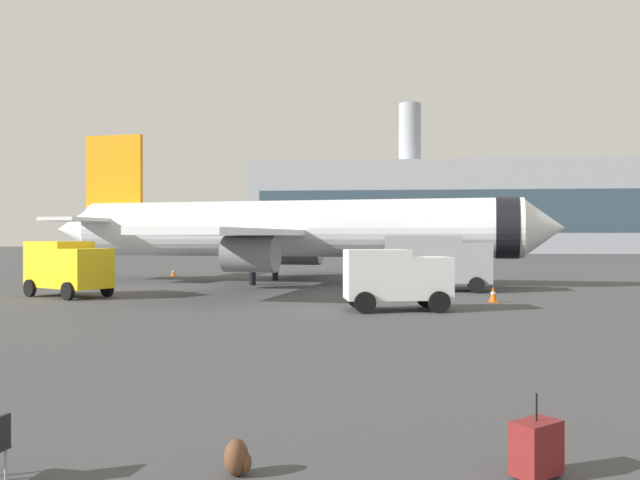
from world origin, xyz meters
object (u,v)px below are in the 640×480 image
object	(u,v)px
fuel_truck	(437,260)
cargo_van	(396,276)
airplane_at_gate	(289,229)
safety_cone_far	(173,272)
safety_cone_mid	(468,274)
service_truck	(68,266)
rolling_suitcase	(536,448)
traveller_backpack	(237,458)
safety_cone_near	(493,294)

from	to	relation	value
fuel_truck	cargo_van	world-z (taller)	fuel_truck
airplane_at_gate	cargo_van	size ratio (longest dim) A/B	7.63
safety_cone_far	safety_cone_mid	bearing A→B (deg)	-3.21
service_truck	fuel_truck	bearing A→B (deg)	15.67
airplane_at_gate	rolling_suitcase	xyz separation A→B (m)	(8.16, -35.51, -3.27)
safety_cone_far	traveller_backpack	bearing A→B (deg)	-71.20
airplane_at_gate	fuel_truck	world-z (taller)	airplane_at_gate
fuel_truck	rolling_suitcase	world-z (taller)	fuel_truck
service_truck	rolling_suitcase	bearing A→B (deg)	-53.05
airplane_at_gate	safety_cone_mid	world-z (taller)	airplane_at_gate
safety_cone_far	fuel_truck	bearing A→B (deg)	-32.84
fuel_truck	cargo_van	distance (m)	10.82
service_truck	rolling_suitcase	world-z (taller)	service_truck
service_truck	airplane_at_gate	bearing A→B (deg)	47.64
rolling_suitcase	traveller_backpack	bearing A→B (deg)	-175.97
safety_cone_far	rolling_suitcase	world-z (taller)	rolling_suitcase
fuel_truck	safety_cone_far	xyz separation A→B (m)	(-19.74, 12.74, -1.47)
safety_cone_mid	safety_cone_far	size ratio (longest dim) A/B	1.12
service_truck	safety_cone_far	distance (m)	18.28
fuel_truck	safety_cone_near	bearing A→B (deg)	-71.85
safety_cone_near	rolling_suitcase	size ratio (longest dim) A/B	0.70
cargo_van	safety_cone_near	size ratio (longest dim) A/B	6.07
fuel_truck	traveller_backpack	distance (m)	30.60
fuel_truck	safety_cone_mid	xyz separation A→B (m)	(3.31, 11.45, -1.44)
airplane_at_gate	fuel_truck	xyz separation A→B (m)	(9.42, -5.65, -1.88)
safety_cone_mid	safety_cone_far	distance (m)	23.08
airplane_at_gate	safety_cone_far	size ratio (longest dim) A/B	58.62
safety_cone_far	airplane_at_gate	bearing A→B (deg)	-34.48
airplane_at_gate	service_truck	size ratio (longest dim) A/B	6.80
cargo_van	safety_cone_far	xyz separation A→B (m)	(-17.11, 23.24, -1.15)
safety_cone_near	safety_cone_mid	bearing A→B (deg)	86.19
airplane_at_gate	rolling_suitcase	size ratio (longest dim) A/B	32.47
safety_cone_far	traveller_backpack	distance (m)	45.29
airplane_at_gate	safety_cone_mid	size ratio (longest dim) A/B	52.38
rolling_suitcase	fuel_truck	bearing A→B (deg)	87.58
safety_cone_near	safety_cone_far	world-z (taller)	safety_cone_near
airplane_at_gate	service_truck	xyz separation A→B (m)	(-10.17, -11.15, -2.05)
safety_cone_near	safety_cone_mid	distance (m)	17.94
safety_cone_mid	traveller_backpack	size ratio (longest dim) A/B	1.42
safety_cone_mid	rolling_suitcase	size ratio (longest dim) A/B	0.62
rolling_suitcase	safety_cone_near	bearing A→B (deg)	81.79
safety_cone_mid	traveller_backpack	xyz separation A→B (m)	(-8.46, -41.58, -0.10)
cargo_van	safety_cone_near	distance (m)	6.32
airplane_at_gate	safety_cone_far	world-z (taller)	airplane_at_gate
fuel_truck	traveller_backpack	bearing A→B (deg)	-99.70
cargo_van	rolling_suitcase	xyz separation A→B (m)	(1.36, -19.36, -1.06)
service_truck	safety_cone_mid	world-z (taller)	service_truck
cargo_van	traveller_backpack	size ratio (longest dim) A/B	9.75
safety_cone_far	traveller_backpack	xyz separation A→B (m)	(14.59, -42.87, -0.07)
cargo_van	airplane_at_gate	bearing A→B (deg)	112.82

